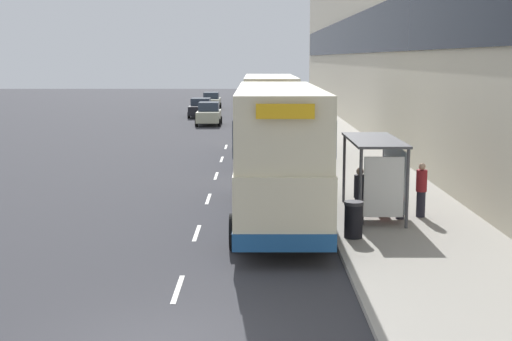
% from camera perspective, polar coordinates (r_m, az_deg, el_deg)
% --- Properties ---
extents(pavement, '(5.00, 93.00, 0.14)m').
position_cam_1_polar(pavement, '(51.31, 5.30, 3.21)').
color(pavement, '#A39E93').
rests_on(pavement, ground_plane).
extents(terrace_facade, '(3.10, 93.00, 15.39)m').
position_cam_1_polar(terrace_facade, '(51.64, 9.93, 11.62)').
color(terrace_facade, beige).
rests_on(terrace_facade, ground_plane).
extents(lane_mark_0, '(0.12, 2.00, 0.01)m').
position_cam_1_polar(lane_mark_0, '(16.51, -6.26, -9.41)').
color(lane_mark_0, silver).
rests_on(lane_mark_0, ground_plane).
extents(lane_mark_1, '(0.12, 2.00, 0.01)m').
position_cam_1_polar(lane_mark_1, '(21.53, -4.75, -5.01)').
color(lane_mark_1, silver).
rests_on(lane_mark_1, ground_plane).
extents(lane_mark_2, '(0.12, 2.00, 0.01)m').
position_cam_1_polar(lane_mark_2, '(26.63, -3.82, -2.28)').
color(lane_mark_2, silver).
rests_on(lane_mark_2, ground_plane).
extents(lane_mark_3, '(0.12, 2.00, 0.01)m').
position_cam_1_polar(lane_mark_3, '(31.79, -3.20, -0.43)').
color(lane_mark_3, silver).
rests_on(lane_mark_3, ground_plane).
extents(lane_mark_4, '(0.12, 2.00, 0.01)m').
position_cam_1_polar(lane_mark_4, '(36.97, -2.75, 0.90)').
color(lane_mark_4, silver).
rests_on(lane_mark_4, ground_plane).
extents(lane_mark_5, '(0.12, 2.00, 0.01)m').
position_cam_1_polar(lane_mark_5, '(42.16, -2.41, 1.90)').
color(lane_mark_5, silver).
rests_on(lane_mark_5, ground_plane).
extents(bus_shelter, '(1.60, 4.20, 2.48)m').
position_cam_1_polar(bus_shelter, '(23.14, 9.95, 0.59)').
color(bus_shelter, '#4C4C51').
rests_on(bus_shelter, ground_plane).
extents(double_decker_bus_near, '(2.85, 10.94, 4.30)m').
position_cam_1_polar(double_decker_bus_near, '(22.56, 1.78, 1.56)').
color(double_decker_bus_near, beige).
rests_on(double_decker_bus_near, ground_plane).
extents(double_decker_bus_ahead, '(2.85, 10.17, 4.30)m').
position_cam_1_polar(double_decker_bus_ahead, '(36.42, 1.12, 4.39)').
color(double_decker_bus_ahead, beige).
rests_on(double_decker_bus_ahead, ground_plane).
extents(car_0, '(1.95, 3.99, 1.79)m').
position_cam_1_polar(car_0, '(56.04, -3.78, 4.54)').
color(car_0, '#B7B799').
rests_on(car_0, ground_plane).
extents(car_1, '(2.07, 4.46, 1.68)m').
position_cam_1_polar(car_1, '(63.79, -4.43, 5.04)').
color(car_1, black).
rests_on(car_1, ground_plane).
extents(car_2, '(1.93, 4.53, 1.72)m').
position_cam_1_polar(car_2, '(73.80, -3.59, 5.59)').
color(car_2, '#B7B799').
rests_on(car_2, ground_plane).
extents(pedestrian_at_shelter, '(0.35, 0.35, 1.76)m').
position_cam_1_polar(pedestrian_at_shelter, '(22.05, 8.28, -1.99)').
color(pedestrian_at_shelter, '#23232D').
rests_on(pedestrian_at_shelter, ground_plane).
extents(pedestrian_1, '(0.35, 0.35, 1.76)m').
position_cam_1_polar(pedestrian_1, '(23.43, 13.10, -1.49)').
color(pedestrian_1, '#23232D').
rests_on(pedestrian_1, ground_plane).
extents(pedestrian_2, '(0.32, 0.32, 1.62)m').
position_cam_1_polar(pedestrian_2, '(23.03, 11.50, -1.79)').
color(pedestrian_2, '#23232D').
rests_on(pedestrian_2, ground_plane).
extents(litter_bin, '(0.55, 0.55, 1.05)m').
position_cam_1_polar(litter_bin, '(20.45, 7.82, -3.90)').
color(litter_bin, black).
rests_on(litter_bin, ground_plane).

